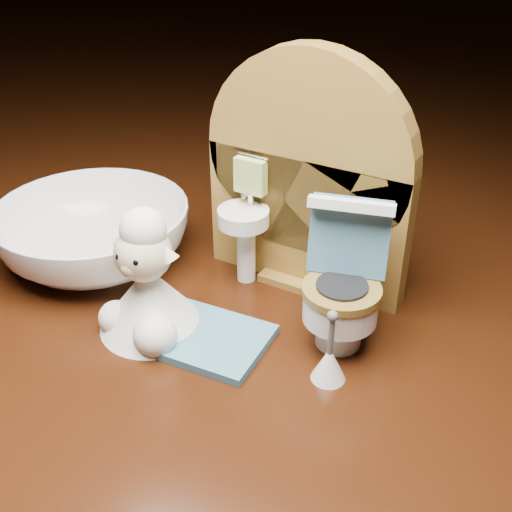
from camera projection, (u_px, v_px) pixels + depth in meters
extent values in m
cube|color=#331909|center=(255.00, 396.00, 0.40)|extent=(2.50, 2.50, 0.10)
cube|color=olive|center=(306.00, 221.00, 0.40)|extent=(0.13, 0.02, 0.09)
cylinder|color=olive|center=(310.00, 157.00, 0.37)|extent=(0.13, 0.02, 0.13)
cube|color=olive|center=(304.00, 276.00, 0.42)|extent=(0.05, 0.04, 0.01)
cylinder|color=white|center=(246.00, 250.00, 0.41)|extent=(0.01, 0.01, 0.04)
cylinder|color=white|center=(243.00, 217.00, 0.39)|extent=(0.03, 0.03, 0.01)
cylinder|color=silver|center=(251.00, 197.00, 0.39)|extent=(0.00, 0.00, 0.01)
cube|color=#ABC863|center=(250.00, 176.00, 0.39)|extent=(0.02, 0.01, 0.02)
cube|color=olive|center=(356.00, 230.00, 0.37)|extent=(0.02, 0.01, 0.02)
cylinder|color=#D1BD87|center=(351.00, 243.00, 0.37)|extent=(0.02, 0.02, 0.02)
cylinder|color=white|center=(339.00, 329.00, 0.36)|extent=(0.03, 0.03, 0.02)
cylinder|color=white|center=(340.00, 306.00, 0.35)|extent=(0.04, 0.04, 0.02)
cylinder|color=brown|center=(342.00, 290.00, 0.34)|extent=(0.04, 0.04, 0.00)
cube|color=white|center=(347.00, 283.00, 0.37)|extent=(0.04, 0.02, 0.05)
cube|color=teal|center=(349.00, 237.00, 0.34)|extent=(0.05, 0.03, 0.04)
cube|color=white|center=(351.00, 205.00, 0.33)|extent=(0.05, 0.02, 0.01)
cylinder|color=#84B225|center=(369.00, 237.00, 0.35)|extent=(0.01, 0.01, 0.01)
cube|color=teal|center=(210.00, 339.00, 0.36)|extent=(0.07, 0.06, 0.00)
cone|color=white|center=(329.00, 363.00, 0.33)|extent=(0.02, 0.02, 0.02)
cylinder|color=#59595B|center=(331.00, 336.00, 0.32)|extent=(0.00, 0.00, 0.02)
sphere|color=#59595B|center=(333.00, 316.00, 0.32)|extent=(0.01, 0.01, 0.01)
cone|color=white|center=(150.00, 297.00, 0.37)|extent=(0.06, 0.06, 0.04)
sphere|color=white|center=(155.00, 335.00, 0.35)|extent=(0.02, 0.02, 0.02)
sphere|color=white|center=(116.00, 318.00, 0.37)|extent=(0.02, 0.02, 0.02)
sphere|color=beige|center=(143.00, 253.00, 0.35)|extent=(0.03, 0.03, 0.03)
sphere|color=tan|center=(131.00, 268.00, 0.34)|extent=(0.01, 0.01, 0.01)
sphere|color=white|center=(143.00, 230.00, 0.34)|extent=(0.03, 0.03, 0.03)
cone|color=beige|center=(124.00, 239.00, 0.35)|extent=(0.01, 0.01, 0.01)
cone|color=beige|center=(166.00, 252.00, 0.34)|extent=(0.01, 0.01, 0.01)
sphere|color=black|center=(119.00, 257.00, 0.34)|extent=(0.00, 0.00, 0.00)
sphere|color=black|center=(136.00, 262.00, 0.34)|extent=(0.00, 0.00, 0.00)
imported|color=white|center=(94.00, 234.00, 0.43)|extent=(0.13, 0.13, 0.04)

